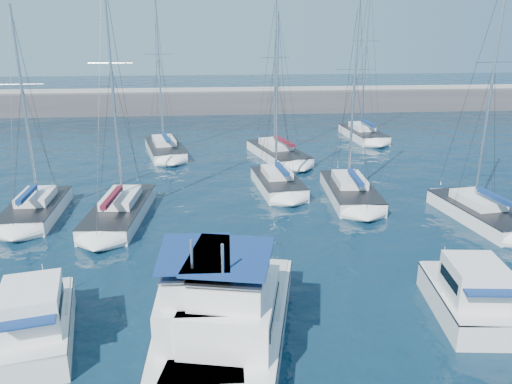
{
  "coord_description": "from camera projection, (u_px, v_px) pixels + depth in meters",
  "views": [
    {
      "loc": [
        -1.54,
        -21.22,
        11.89
      ],
      "look_at": [
        0.86,
        5.36,
        3.0
      ],
      "focal_mm": 35.0,
      "sensor_mm": 36.0,
      "label": 1
    }
  ],
  "objects": [
    {
      "name": "ground",
      "position": [
        248.0,
        287.0,
        23.94
      ],
      "size": [
        220.0,
        220.0,
        0.0
      ],
      "primitive_type": "plane",
      "color": "black",
      "rests_on": "ground"
    },
    {
      "name": "breakwater",
      "position": [
        222.0,
        104.0,
        72.75
      ],
      "size": [
        160.0,
        6.0,
        4.45
      ],
      "color": "#424244",
      "rests_on": "ground"
    },
    {
      "name": "motor_yacht_port_outer",
      "position": [
        37.0,
        324.0,
        19.26
      ],
      "size": [
        3.65,
        6.17,
        3.2
      ],
      "rotation": [
        0.0,
        0.0,
        0.21
      ],
      "color": "white",
      "rests_on": "ground"
    },
    {
      "name": "motor_yacht_port_inner",
      "position": [
        199.0,
        315.0,
        19.51
      ],
      "size": [
        3.63,
        9.14,
        4.69
      ],
      "rotation": [
        0.0,
        0.0,
        -0.03
      ],
      "color": "silver",
      "rests_on": "ground"
    },
    {
      "name": "motor_yacht_stbd_inner",
      "position": [
        235.0,
        319.0,
        19.29
      ],
      "size": [
        5.73,
        10.1,
        4.69
      ],
      "rotation": [
        0.0,
        0.0,
        -0.22
      ],
      "color": "white",
      "rests_on": "ground"
    },
    {
      "name": "motor_yacht_stbd_outer",
      "position": [
        467.0,
        298.0,
        21.14
      ],
      "size": [
        3.13,
        5.61,
        3.2
      ],
      "rotation": [
        0.0,
        0.0,
        -0.11
      ],
      "color": "silver",
      "rests_on": "ground"
    },
    {
      "name": "sailboat_mid_a",
      "position": [
        36.0,
        209.0,
        32.62
      ],
      "size": [
        3.25,
        7.25,
        13.53
      ],
      "rotation": [
        0.0,
        0.0,
        0.03
      ],
      "color": "silver",
      "rests_on": "ground"
    },
    {
      "name": "sailboat_mid_b",
      "position": [
        120.0,
        211.0,
        32.33
      ],
      "size": [
        3.79,
        8.98,
        15.66
      ],
      "rotation": [
        0.0,
        0.0,
        -0.09
      ],
      "color": "silver",
      "rests_on": "ground"
    },
    {
      "name": "sailboat_mid_c",
      "position": [
        278.0,
        183.0,
        38.08
      ],
      "size": [
        3.67,
        7.18,
        13.26
      ],
      "rotation": [
        0.0,
        0.0,
        0.11
      ],
      "color": "white",
      "rests_on": "ground"
    },
    {
      "name": "sailboat_mid_d",
      "position": [
        350.0,
        191.0,
        36.18
      ],
      "size": [
        3.59,
        8.32,
        14.55
      ],
      "rotation": [
        0.0,
        0.0,
        -0.05
      ],
      "color": "silver",
      "rests_on": "ground"
    },
    {
      "name": "sailboat_mid_e",
      "position": [
        481.0,
        212.0,
        32.0
      ],
      "size": [
        4.08,
        8.21,
        15.82
      ],
      "rotation": [
        0.0,
        0.0,
        0.13
      ],
      "color": "white",
      "rests_on": "ground"
    },
    {
      "name": "sailboat_back_a",
      "position": [
        165.0,
        149.0,
        48.61
      ],
      "size": [
        4.75,
        8.8,
        15.08
      ],
      "rotation": [
        0.0,
        0.0,
        0.21
      ],
      "color": "white",
      "rests_on": "ground"
    },
    {
      "name": "sailboat_back_b",
      "position": [
        278.0,
        153.0,
        47.15
      ],
      "size": [
        5.37,
        9.53,
        14.74
      ],
      "rotation": [
        0.0,
        0.0,
        0.26
      ],
      "color": "silver",
      "rests_on": "ground"
    },
    {
      "name": "sailboat_back_c",
      "position": [
        363.0,
        134.0,
        55.45
      ],
      "size": [
        3.6,
        8.39,
        16.75
      ],
      "rotation": [
        0.0,
        0.0,
        0.07
      ],
      "color": "white",
      "rests_on": "ground"
    }
  ]
}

